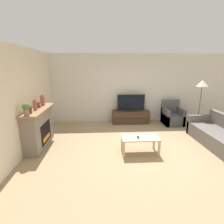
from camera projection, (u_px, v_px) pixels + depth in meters
ground_plane at (141, 150)px, 4.77m from camera, size 24.00×24.00×0.00m
wall_back at (127, 89)px, 6.99m from camera, size 12.00×0.06×2.70m
wall_left at (20, 103)px, 4.25m from camera, size 0.06×12.00×2.70m
fireplace at (39, 127)px, 4.90m from camera, size 0.50×1.60×1.08m
mantel_vase_left at (30, 110)px, 4.28m from camera, size 0.08×0.08×0.19m
mantel_vase_centre_left at (35, 105)px, 4.62m from camera, size 0.10×0.10×0.29m
mantel_vase_right at (42, 100)px, 5.19m from camera, size 0.12×0.12×0.33m
mantel_clock at (39, 105)px, 4.90m from camera, size 0.08×0.11×0.15m
potted_plant at (26, 108)px, 4.06m from camera, size 0.17×0.17×0.31m
tv_stand at (131, 117)px, 6.98m from camera, size 1.46×0.47×0.50m
tv at (131, 103)px, 6.84m from camera, size 1.08×0.18×0.65m
armchair at (172, 117)px, 6.85m from camera, size 0.70×0.76×0.92m
coffee_table at (140, 139)px, 4.48m from camera, size 0.96×0.52×0.46m
remote at (138, 137)px, 4.42m from camera, size 0.05×0.15×0.02m
couch at (221, 137)px, 4.94m from camera, size 0.89×2.08×0.82m
floor_lamp at (202, 86)px, 5.97m from camera, size 0.40×0.40×1.76m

